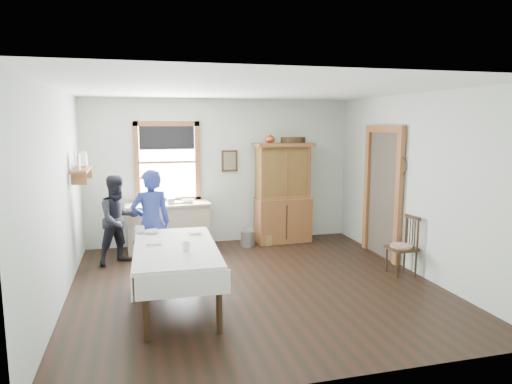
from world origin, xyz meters
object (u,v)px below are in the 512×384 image
pail (248,238)px  woman_blue (151,227)px  work_counter (168,227)px  spindle_chair (402,245)px  wicker_basket (271,239)px  china_hutch (283,193)px  figure_dark (119,223)px  dining_table (176,276)px

pail → woman_blue: size_ratio=0.19×
work_counter → woman_blue: (-0.33, -1.38, 0.32)m
spindle_chair → wicker_basket: 2.61m
wicker_basket → china_hutch: bearing=23.6°
china_hutch → pail: china_hutch is taller
wicker_basket → figure_dark: size_ratio=0.24×
china_hutch → wicker_basket: china_hutch is taller
china_hutch → pail: 1.10m
china_hutch → woman_blue: 2.87m
wicker_basket → woman_blue: bearing=-149.8°
dining_table → woman_blue: bearing=101.2°
wicker_basket → work_counter: bearing=177.4°
dining_table → spindle_chair: (3.37, 0.38, 0.06)m
dining_table → woman_blue: woman_blue is taller
work_counter → figure_dark: 1.05m
pail → dining_table: bearing=-121.0°
spindle_chair → dining_table: bearing=-178.2°
dining_table → pail: 2.95m
china_hutch → spindle_chair: (1.12, -2.30, -0.50)m
wicker_basket → dining_table: bearing=-127.6°
wicker_basket → woman_blue: woman_blue is taller
dining_table → spindle_chair: size_ratio=2.16×
china_hutch → dining_table: (-2.25, -2.67, -0.56)m
work_counter → figure_dark: bearing=-146.9°
pail → woman_blue: 2.25m
dining_table → spindle_chair: 3.39m
dining_table → pail: dining_table is taller
china_hutch → spindle_chair: china_hutch is taller
dining_table → wicker_basket: 3.23m
woman_blue → spindle_chair: bearing=155.6°
work_counter → pail: size_ratio=5.28×
pail → woman_blue: bearing=-144.5°
work_counter → pail: work_counter is taller
wicker_basket → figure_dark: figure_dark is taller
work_counter → woman_blue: 1.45m
spindle_chair → pail: size_ratio=3.20×
dining_table → pail: size_ratio=6.92×
pail → figure_dark: (-2.25, -0.48, 0.53)m
china_hutch → woman_blue: china_hutch is taller
china_hutch → wicker_basket: bearing=-158.3°
wicker_basket → woman_blue: size_ratio=0.22×
pail → wicker_basket: pail is taller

